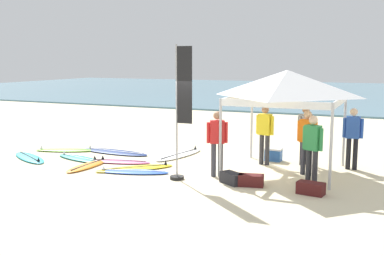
% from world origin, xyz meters
% --- Properties ---
extents(ground_plane, '(80.00, 80.00, 0.00)m').
position_xyz_m(ground_plane, '(0.00, 0.00, 0.00)').
color(ground_plane, beige).
extents(sea, '(80.00, 36.00, 0.10)m').
position_xyz_m(sea, '(0.00, 32.37, 0.05)').
color(sea, '#568499').
rests_on(sea, ground).
extents(canopy_tent, '(2.86, 2.86, 2.75)m').
position_xyz_m(canopy_tent, '(2.67, 1.21, 2.39)').
color(canopy_tent, '#B7B7BC').
rests_on(canopy_tent, ground).
extents(surfboard_navy, '(2.53, 0.82, 0.19)m').
position_xyz_m(surfboard_navy, '(-2.98, 1.46, 0.04)').
color(surfboard_navy, navy).
rests_on(surfboard_navy, ground).
extents(surfboard_pink, '(1.95, 0.94, 0.19)m').
position_xyz_m(surfboard_pink, '(-2.05, 0.30, 0.04)').
color(surfboard_pink, pink).
rests_on(surfboard_pink, ground).
extents(surfboard_cyan, '(2.06, 1.49, 0.19)m').
position_xyz_m(surfboard_cyan, '(-4.87, -0.37, 0.04)').
color(surfboard_cyan, '#23B2CC').
rests_on(surfboard_cyan, ground).
extents(surfboard_teal, '(1.98, 0.99, 0.19)m').
position_xyz_m(surfboard_teal, '(-3.40, 0.17, 0.04)').
color(surfboard_teal, '#19847F').
rests_on(surfboard_teal, ground).
extents(surfboard_lime, '(2.08, 1.27, 0.19)m').
position_xyz_m(surfboard_lime, '(-4.64, 1.06, 0.04)').
color(surfboard_lime, '#7AD12D').
rests_on(surfboard_lime, ground).
extents(surfboard_white, '(0.99, 2.34, 0.19)m').
position_xyz_m(surfboard_white, '(-0.85, 1.91, 0.04)').
color(surfboard_white, white).
rests_on(surfboard_white, ground).
extents(surfboard_orange, '(0.55, 1.86, 0.19)m').
position_xyz_m(surfboard_orange, '(-2.58, -0.50, 0.04)').
color(surfboard_orange, orange).
rests_on(surfboard_orange, ground).
extents(surfboard_blue, '(2.05, 1.07, 0.19)m').
position_xyz_m(surfboard_blue, '(-1.04, -0.63, 0.04)').
color(surfboard_blue, blue).
rests_on(surfboard_blue, ground).
extents(surfboard_yellow, '(1.96, 1.96, 0.19)m').
position_xyz_m(surfboard_yellow, '(-1.17, -0.25, 0.04)').
color(surfboard_yellow, yellow).
rests_on(surfboard_yellow, ground).
extents(person_yellow, '(0.54, 0.28, 1.71)m').
position_xyz_m(person_yellow, '(1.93, 1.79, 0.99)').
color(person_yellow, '#2D2D33').
rests_on(person_yellow, ground).
extents(person_green, '(0.51, 0.35, 1.71)m').
position_xyz_m(person_green, '(3.58, 0.02, 0.99)').
color(person_green, '#2D2D33').
rests_on(person_green, ground).
extents(person_orange, '(0.54, 0.30, 1.71)m').
position_xyz_m(person_orange, '(3.27, 1.05, 0.99)').
color(person_orange, '#383842').
rests_on(person_orange, ground).
extents(person_red, '(0.50, 0.36, 1.71)m').
position_xyz_m(person_red, '(1.18, -0.06, 0.99)').
color(person_red, '#383842').
rests_on(person_red, ground).
extents(person_blue, '(0.55, 0.22, 1.71)m').
position_xyz_m(person_blue, '(4.30, 2.20, 0.99)').
color(person_blue, black).
rests_on(person_blue, ground).
extents(person_grey, '(0.40, 0.44, 1.71)m').
position_xyz_m(person_grey, '(3.00, 2.24, 0.99)').
color(person_grey, black).
rests_on(person_grey, ground).
extents(banner_flag, '(0.60, 0.36, 3.40)m').
position_xyz_m(banner_flag, '(0.46, -0.73, 1.57)').
color(banner_flag, '#99999E').
rests_on(banner_flag, ground).
extents(gear_bag_near_tent, '(0.65, 0.43, 0.28)m').
position_xyz_m(gear_bag_near_tent, '(2.26, -0.59, 0.14)').
color(gear_bag_near_tent, '#4C1919').
rests_on(gear_bag_near_tent, ground).
extents(gear_bag_by_pole, '(0.68, 0.59, 0.28)m').
position_xyz_m(gear_bag_by_pole, '(1.77, -0.59, 0.14)').
color(gear_bag_by_pole, '#232328').
rests_on(gear_bag_by_pole, ground).
extents(gear_bag_on_sand, '(0.64, 0.41, 0.28)m').
position_xyz_m(gear_bag_on_sand, '(3.70, -0.71, 0.14)').
color(gear_bag_on_sand, '#4C1919').
rests_on(gear_bag_on_sand, ground).
extents(cooler_box, '(0.50, 0.36, 0.39)m').
position_xyz_m(cooler_box, '(2.05, 2.41, 0.20)').
color(cooler_box, '#2D60B7').
rests_on(cooler_box, ground).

